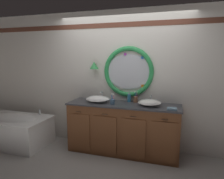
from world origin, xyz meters
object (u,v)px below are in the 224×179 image
object	(u,v)px
sink_basin_right	(150,103)
sink_basin_left	(98,99)
bathtub	(13,128)
toothbrush_holder_left	(112,101)
toothbrush_holder_right	(136,99)
folded_hand_towel	(172,109)
soap_dispenser	(129,98)

from	to	relation	value
sink_basin_right	sink_basin_left	bearing A→B (deg)	180.00
sink_basin_left	sink_basin_right	distance (m)	0.94
bathtub	sink_basin_right	xyz separation A→B (m)	(2.68, 0.27, 0.64)
sink_basin_right	toothbrush_holder_left	world-z (taller)	toothbrush_holder_left
sink_basin_left	toothbrush_holder_right	world-z (taller)	toothbrush_holder_right
toothbrush_holder_left	folded_hand_towel	bearing A→B (deg)	-4.40
bathtub	sink_basin_left	xyz separation A→B (m)	(1.74, 0.27, 0.64)
toothbrush_holder_left	soap_dispenser	xyz separation A→B (m)	(0.24, 0.28, 0.03)
bathtub	soap_dispenser	xyz separation A→B (m)	(2.28, 0.48, 0.66)
toothbrush_holder_right	soap_dispenser	bearing A→B (deg)	177.69
toothbrush_holder_left	folded_hand_towel	xyz separation A→B (m)	(1.01, -0.08, -0.04)
toothbrush_holder_right	folded_hand_towel	xyz separation A→B (m)	(0.65, -0.35, -0.04)
toothbrush_holder_right	sink_basin_right	bearing A→B (deg)	-36.24
sink_basin_right	toothbrush_holder_left	size ratio (longest dim) A/B	1.94
sink_basin_left	folded_hand_towel	distance (m)	1.32
bathtub	sink_basin_left	size ratio (longest dim) A/B	3.35
sink_basin_right	toothbrush_holder_right	size ratio (longest dim) A/B	1.87
bathtub	toothbrush_holder_left	distance (m)	2.15
toothbrush_holder_left	folded_hand_towel	distance (m)	1.01
bathtub	sink_basin_left	distance (m)	1.87
toothbrush_holder_right	soap_dispenser	distance (m)	0.12
sink_basin_left	folded_hand_towel	world-z (taller)	sink_basin_left
toothbrush_holder_right	folded_hand_towel	size ratio (longest dim) A/B	1.35
soap_dispenser	folded_hand_towel	size ratio (longest dim) A/B	1.15
soap_dispenser	folded_hand_towel	world-z (taller)	soap_dispenser
sink_basin_left	bathtub	bearing A→B (deg)	-171.21
sink_basin_left	toothbrush_holder_left	size ratio (longest dim) A/B	2.17
toothbrush_holder_right	folded_hand_towel	world-z (taller)	toothbrush_holder_right
toothbrush_holder_left	toothbrush_holder_right	size ratio (longest dim) A/B	0.97
bathtub	soap_dispenser	size ratio (longest dim) A/B	8.26
soap_dispenser	folded_hand_towel	xyz separation A→B (m)	(0.77, -0.36, -0.06)
bathtub	folded_hand_towel	xyz separation A→B (m)	(3.05, 0.12, 0.60)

